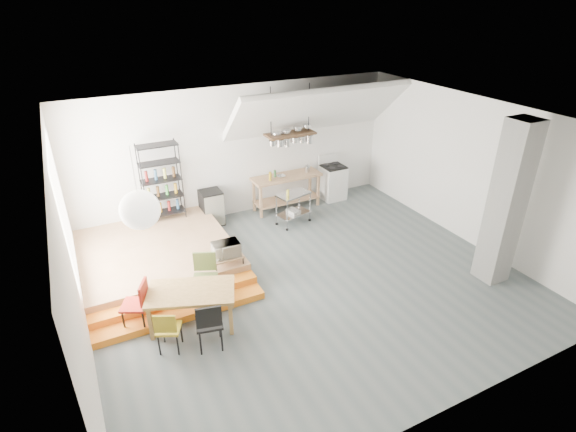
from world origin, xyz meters
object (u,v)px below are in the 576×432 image
stove (333,182)px  dining_table (191,294)px  rolling_cart (293,204)px  mini_fridge (212,207)px

stove → dining_table: stove is taller
rolling_cart → mini_fridge: size_ratio=1.04×
stove → mini_fridge: size_ratio=1.38×
dining_table → rolling_cart: bearing=58.8°
stove → dining_table: 5.91m
rolling_cart → mini_fridge: bearing=138.8°
dining_table → rolling_cart: size_ratio=1.83×
rolling_cart → mini_fridge: mini_fridge is taller
rolling_cart → mini_fridge: (-1.76, 0.89, -0.09)m
stove → mini_fridge: bearing=179.3°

